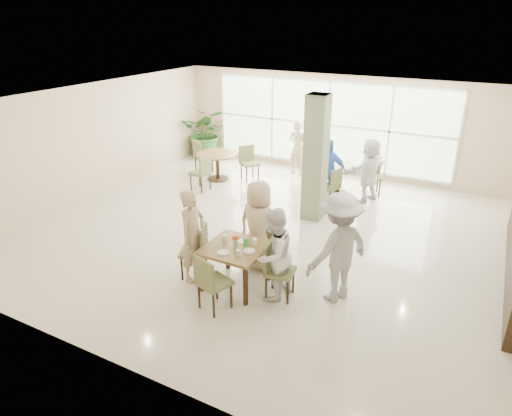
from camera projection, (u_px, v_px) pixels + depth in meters
The scene contains 19 objects.
ground at pixel (274, 234), 9.69m from camera, with size 10.00×10.00×0.00m, color beige.
room_shell at pixel (275, 157), 9.02m from camera, with size 10.00×10.00×10.00m.
window_bank at pixel (327, 125), 12.98m from camera, with size 7.00×0.04×7.00m.
column at pixel (316, 159), 9.94m from camera, with size 0.45×0.45×2.80m, color #697451.
main_table at pixel (236, 251), 7.62m from camera, with size 1.00×1.00×0.75m.
round_table_left at pixel (217, 159), 12.68m from camera, with size 1.14×1.14×0.75m.
round_table_right at pixel (338, 172), 11.67m from camera, with size 1.08×1.08×0.75m.
chairs_main_table at pixel (237, 261), 7.69m from camera, with size 2.18×1.99×0.95m.
chairs_table_left at pixel (218, 164), 12.65m from camera, with size 2.16×1.87×0.95m.
chairs_table_right at pixel (339, 176), 11.67m from camera, with size 2.11×1.84×0.95m.
tabletop_clutter at pixel (238, 244), 7.54m from camera, with size 0.70×0.69×0.21m.
potted_plant at pixel (206, 133), 14.58m from camera, with size 1.45×1.45×1.61m, color #2C5A24.
teen_left at pixel (193, 236), 7.79m from camera, with size 0.60×0.39×1.64m, color tan.
teen_far at pixel (259, 225), 8.15m from camera, with size 0.81×0.44×1.67m, color tan.
teen_right at pixel (274, 254), 7.27m from camera, with size 0.76×0.59×1.57m, color white.
teen_standing at pixel (339, 248), 7.18m from camera, with size 1.19×0.69×1.85m, color #A0A0A2.
adult_a at pixel (327, 172), 10.96m from camera, with size 0.95×0.54×1.62m, color #477CD5.
adult_b at pixel (369, 170), 11.14m from camera, with size 1.48×0.64×1.59m, color white.
adult_standing at pixel (298, 148), 13.04m from camera, with size 0.57×0.38×1.57m, color tan.
Camera 1 is at (3.73, -7.86, 4.33)m, focal length 32.00 mm.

